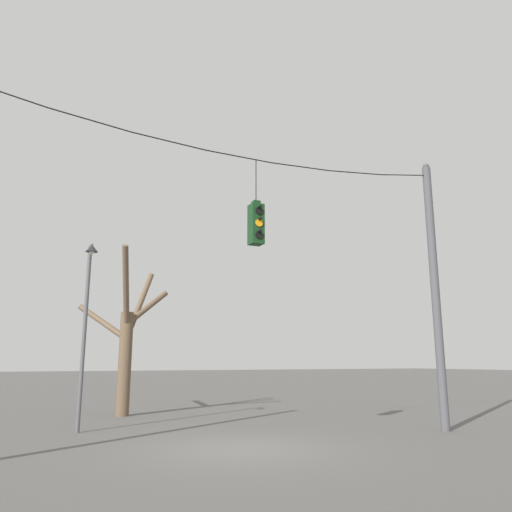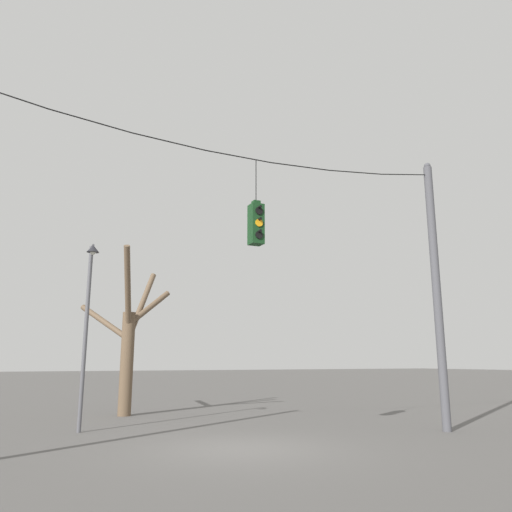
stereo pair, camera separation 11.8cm
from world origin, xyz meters
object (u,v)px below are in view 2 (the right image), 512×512
(utility_pole_right, at_px, (437,290))
(traffic_light_near_left_pole, at_px, (256,224))
(bare_tree, at_px, (128,340))
(street_lamp, at_px, (88,309))

(utility_pole_right, xyz_separation_m, traffic_light_near_left_pole, (-6.07, -0.01, 1.37))
(utility_pole_right, bearing_deg, bare_tree, 132.43)
(street_lamp, distance_m, bare_tree, 4.63)
(utility_pole_right, relative_size, traffic_light_near_left_pole, 3.55)
(traffic_light_near_left_pole, bearing_deg, street_lamp, 129.97)
(utility_pole_right, xyz_separation_m, street_lamp, (-9.60, 4.20, -0.60))
(street_lamp, xyz_separation_m, bare_tree, (2.02, 4.09, -0.74))
(traffic_light_near_left_pole, relative_size, street_lamp, 0.43)
(traffic_light_near_left_pole, xyz_separation_m, street_lamp, (-3.52, 4.20, -1.97))
(utility_pole_right, xyz_separation_m, bare_tree, (-7.58, 8.29, -1.34))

